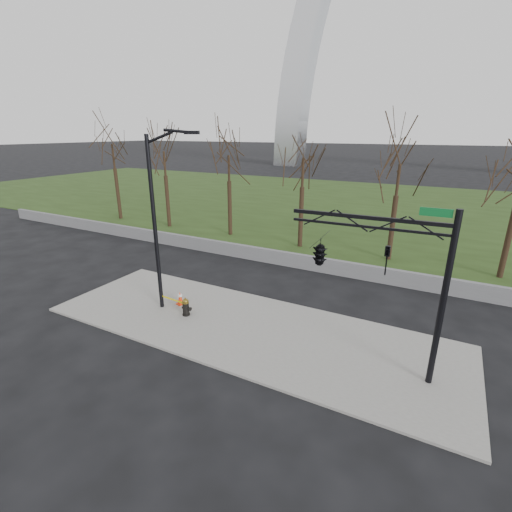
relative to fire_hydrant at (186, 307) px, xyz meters
The scene contains 10 objects.
ground 2.91m from the fire_hydrant, ahead, with size 500.00×500.00×0.00m, color black.
sidewalk 2.90m from the fire_hydrant, ahead, with size 18.00×6.00×0.10m, color gray.
grass_strip 30.53m from the fire_hydrant, 84.66° to the left, with size 120.00×40.00×0.06m, color #233613.
guardrail 8.86m from the fire_hydrant, 71.31° to the left, with size 60.00×0.30×0.90m, color #59595B.
tree_row 12.85m from the fire_hydrant, 87.23° to the left, with size 41.52×4.00×7.67m.
fire_hydrant is the anchor object (origin of this frame).
traffic_cone 1.23m from the fire_hydrant, 141.96° to the left, with size 0.42×0.42×0.66m.
street_light 4.41m from the fire_hydrant, behind, with size 2.34×0.82×8.21m.
traffic_signal_mast 7.83m from the fire_hydrant, ahead, with size 5.10×2.50×6.00m.
caution_tape 0.69m from the fire_hydrant, 163.07° to the left, with size 1.57×0.76×0.44m.
Camera 1 is at (7.03, -12.06, 8.10)m, focal length 25.57 mm.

